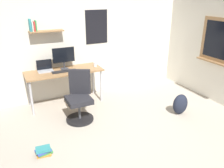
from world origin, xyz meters
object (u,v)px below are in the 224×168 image
at_px(keyboard, 61,72).
at_px(computer_mouse, 74,69).
at_px(laptop, 45,68).
at_px(book_stack_on_floor, 44,151).
at_px(office_chair, 79,99).
at_px(desk, 64,74).
at_px(backpack, 180,104).
at_px(monitor_primary, 64,57).
at_px(coffee_mug, 95,65).

distance_m(keyboard, computer_mouse, 0.28).
relative_size(laptop, book_stack_on_floor, 1.24).
bearing_deg(office_chair, laptop, 114.29).
xyz_separation_m(desk, backpack, (1.91, -1.47, -0.47)).
xyz_separation_m(laptop, computer_mouse, (0.56, -0.22, -0.04)).
xyz_separation_m(monitor_primary, coffee_mug, (0.65, -0.12, -0.22)).
distance_m(office_chair, monitor_primary, 1.07).
distance_m(laptop, computer_mouse, 0.60).
relative_size(office_chair, backpack, 2.27).
bearing_deg(coffee_mug, backpack, -49.95).
bearing_deg(monitor_primary, keyboard, -124.73).
bearing_deg(book_stack_on_floor, backpack, 2.05).
bearing_deg(desk, office_chair, -85.70).
distance_m(desk, backpack, 2.45).
bearing_deg(computer_mouse, office_chair, -101.45).
bearing_deg(laptop, backpack, -35.47).
distance_m(desk, keyboard, 0.14).
distance_m(keyboard, backpack, 2.49).
bearing_deg(desk, backpack, -37.60).
bearing_deg(laptop, computer_mouse, -21.53).
height_order(coffee_mug, backpack, coffee_mug).
relative_size(monitor_primary, keyboard, 1.25).
height_order(desk, keyboard, keyboard).
xyz_separation_m(laptop, coffee_mug, (1.05, -0.17, -0.01)).
bearing_deg(coffee_mug, computer_mouse, -174.22).
bearing_deg(monitor_primary, book_stack_on_floor, -116.32).
height_order(office_chair, backpack, office_chair).
relative_size(laptop, computer_mouse, 2.98).
xyz_separation_m(computer_mouse, backpack, (1.71, -1.39, -0.56)).
bearing_deg(coffee_mug, laptop, 170.81).
height_order(laptop, book_stack_on_floor, laptop).
xyz_separation_m(coffee_mug, backpack, (1.21, -1.44, -0.59)).
bearing_deg(desk, keyboard, -136.57).
relative_size(desk, backpack, 3.80).
xyz_separation_m(keyboard, coffee_mug, (0.77, 0.05, 0.04)).
relative_size(office_chair, computer_mouse, 9.13).
bearing_deg(backpack, desk, 142.40).
bearing_deg(desk, book_stack_on_floor, -116.56).
bearing_deg(desk, monitor_primary, 67.67).
bearing_deg(keyboard, office_chair, -78.89).
bearing_deg(office_chair, monitor_primary, 91.22).
height_order(monitor_primary, book_stack_on_floor, monitor_primary).
height_order(office_chair, coffee_mug, office_chair).
relative_size(monitor_primary, computer_mouse, 4.46).
distance_m(office_chair, computer_mouse, 0.80).
distance_m(office_chair, coffee_mug, 1.06).
bearing_deg(monitor_primary, office_chair, -88.78).
distance_m(laptop, book_stack_on_floor, 1.91).
xyz_separation_m(office_chair, coffee_mug, (0.64, 0.75, 0.39)).
bearing_deg(office_chair, keyboard, 101.11).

